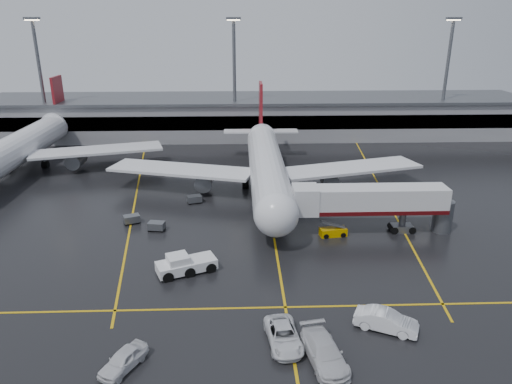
{
  "coord_description": "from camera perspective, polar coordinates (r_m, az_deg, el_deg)",
  "views": [
    {
      "loc": [
        -3.97,
        -58.71,
        24.68
      ],
      "look_at": [
        -2.0,
        -2.0,
        4.0
      ],
      "focal_mm": 32.98,
      "sensor_mm": 36.0,
      "label": 1
    }
  ],
  "objects": [
    {
      "name": "baggage_cart_c",
      "position": [
        68.15,
        -7.48,
        -0.82
      ],
      "size": [
        2.31,
        1.87,
        1.12
      ],
      "color": "#595B60",
      "rests_on": "ground"
    },
    {
      "name": "jet_bridge",
      "position": [
        58.82,
        13.77,
        -1.24
      ],
      "size": [
        19.9,
        3.4,
        6.05
      ],
      "color": "silver",
      "rests_on": "ground"
    },
    {
      "name": "baggage_cart_a",
      "position": [
        60.13,
        -11.98,
        -4.02
      ],
      "size": [
        2.18,
        1.6,
        1.12
      ],
      "color": "#595B60",
      "rests_on": "ground"
    },
    {
      "name": "apron_line_centre",
      "position": [
        63.81,
        1.73,
        -2.73
      ],
      "size": [
        0.25,
        90.0,
        0.02
      ],
      "primitive_type": "cube",
      "color": "gold",
      "rests_on": "ground"
    },
    {
      "name": "apron_line_left",
      "position": [
        74.74,
        -14.26,
        0.11
      ],
      "size": [
        9.99,
        69.35,
        0.02
      ],
      "primitive_type": "cube",
      "rotation": [
        0.0,
        0.0,
        0.14
      ],
      "color": "gold",
      "rests_on": "ground"
    },
    {
      "name": "service_van_a",
      "position": [
        39.76,
        3.35,
        -17.01
      ],
      "size": [
        3.14,
        5.71,
        1.51
      ],
      "primitive_type": "imported",
      "rotation": [
        0.0,
        0.0,
        0.12
      ],
      "color": "silver",
      "rests_on": "ground"
    },
    {
      "name": "baggage_cart_b",
      "position": [
        62.93,
        -14.85,
        -3.16
      ],
      "size": [
        2.35,
        2.0,
        1.12
      ],
      "color": "#595B60",
      "rests_on": "ground"
    },
    {
      "name": "apron_line_right",
      "position": [
        76.24,
        14.87,
        0.45
      ],
      "size": [
        7.57,
        69.64,
        0.02
      ],
      "primitive_type": "cube",
      "rotation": [
        0.0,
        0.0,
        -0.1
      ],
      "color": "gold",
      "rests_on": "ground"
    },
    {
      "name": "light_mast_left",
      "position": [
        109.22,
        -24.71,
        12.9
      ],
      "size": [
        3.0,
        1.2,
        25.45
      ],
      "color": "#595B60",
      "rests_on": "ground"
    },
    {
      "name": "service_van_d",
      "position": [
        38.77,
        -15.8,
        -19.01
      ],
      "size": [
        3.61,
        4.64,
        1.48
      ],
      "primitive_type": "imported",
      "rotation": [
        0.0,
        0.0,
        -0.5
      ],
      "color": "silver",
      "rests_on": "ground"
    },
    {
      "name": "second_airliner",
      "position": [
        91.27,
        -26.66,
        4.92
      ],
      "size": [
        48.8,
        45.6,
        14.1
      ],
      "color": "silver",
      "rests_on": "ground"
    },
    {
      "name": "terminal",
      "position": [
        108.64,
        0.14,
        9.22
      ],
      "size": [
        122.0,
        19.0,
        8.6
      ],
      "color": "gray",
      "rests_on": "ground"
    },
    {
      "name": "pushback_tractor",
      "position": [
        49.9,
        -8.63,
        -8.73
      ],
      "size": [
        6.58,
        4.6,
        2.18
      ],
      "color": "silver",
      "rests_on": "ground"
    },
    {
      "name": "main_airliner",
      "position": [
        71.52,
        1.28,
        3.39
      ],
      "size": [
        48.8,
        45.6,
        14.1
      ],
      "color": "silver",
      "rests_on": "ground"
    },
    {
      "name": "ground",
      "position": [
        63.81,
        1.73,
        -2.74
      ],
      "size": [
        220.0,
        220.0,
        0.0
      ],
      "primitive_type": "plane",
      "color": "black",
      "rests_on": "ground"
    },
    {
      "name": "apron_line_stop",
      "position": [
        44.41,
        3.58,
        -13.77
      ],
      "size": [
        60.0,
        0.25,
        0.02
      ],
      "primitive_type": "cube",
      "color": "gold",
      "rests_on": "ground"
    },
    {
      "name": "light_mast_mid",
      "position": [
        101.23,
        -2.64,
        14.22
      ],
      "size": [
        3.0,
        1.2,
        25.45
      ],
      "color": "#595B60",
      "rests_on": "ground"
    },
    {
      "name": "service_van_b",
      "position": [
        38.28,
        8.28,
        -18.66
      ],
      "size": [
        3.55,
        6.44,
        1.77
      ],
      "primitive_type": "imported",
      "rotation": [
        0.0,
        0.0,
        0.18
      ],
      "color": "silver",
      "rests_on": "ground"
    },
    {
      "name": "light_mast_right",
      "position": [
        110.36,
        22.12,
        13.31
      ],
      "size": [
        3.0,
        1.2,
        25.45
      ],
      "color": "#595B60",
      "rests_on": "ground"
    },
    {
      "name": "service_van_c",
      "position": [
        42.57,
        15.5,
        -14.82
      ],
      "size": [
        5.58,
        3.92,
        1.74
      ],
      "primitive_type": "imported",
      "rotation": [
        0.0,
        0.0,
        1.13
      ],
      "color": "white",
      "rests_on": "ground"
    },
    {
      "name": "belt_loader",
      "position": [
        58.24,
        9.33,
        -4.78
      ],
      "size": [
        3.41,
        1.93,
        2.05
      ],
      "color": "#C48F00",
      "rests_on": "ground"
    }
  ]
}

